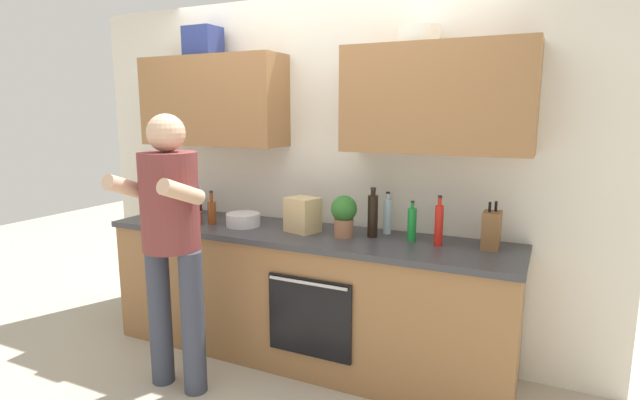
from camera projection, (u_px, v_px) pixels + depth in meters
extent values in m
plane|color=#B2A893|center=(303.00, 356.00, 3.48)|extent=(12.00, 12.00, 0.00)
cube|color=silver|center=(324.00, 174.00, 3.58)|extent=(4.00, 0.06, 2.50)
cube|color=olive|center=(213.00, 101.00, 3.67)|extent=(1.14, 0.32, 0.65)
cube|color=olive|center=(436.00, 99.00, 2.96)|extent=(1.14, 0.32, 0.65)
cylinder|color=silver|center=(419.00, 35.00, 2.95)|extent=(0.25, 0.25, 0.10)
cube|color=navy|center=(203.00, 42.00, 3.62)|extent=(0.24, 0.20, 0.21)
cube|color=olive|center=(302.00, 298.00, 3.40)|extent=(2.80, 0.60, 0.86)
cube|color=#38383D|center=(302.00, 235.00, 3.32)|extent=(2.84, 0.64, 0.04)
cube|color=black|center=(309.00, 318.00, 3.03)|extent=(0.56, 0.02, 0.50)
cylinder|color=silver|center=(307.00, 283.00, 2.97)|extent=(0.52, 0.02, 0.02)
cylinder|color=#383D4C|center=(160.00, 315.00, 3.08)|extent=(0.14, 0.14, 0.89)
cylinder|color=#383D4C|center=(193.00, 323.00, 2.97)|extent=(0.14, 0.14, 0.89)
cylinder|color=brown|center=(170.00, 201.00, 2.89)|extent=(0.34, 0.34, 0.58)
sphere|color=#D8AD8C|center=(166.00, 133.00, 2.82)|extent=(0.22, 0.22, 0.22)
cylinder|color=#D8AD8C|center=(128.00, 187.00, 2.86)|extent=(0.09, 0.31, 0.19)
cylinder|color=#D8AD8C|center=(182.00, 192.00, 2.69)|extent=(0.09, 0.31, 0.19)
cylinder|color=black|center=(373.00, 216.00, 3.17)|extent=(0.07, 0.07, 0.27)
cylinder|color=black|center=(373.00, 193.00, 3.14)|extent=(0.03, 0.03, 0.03)
cylinder|color=black|center=(373.00, 189.00, 3.14)|extent=(0.04, 0.04, 0.02)
cylinder|color=#8C4C14|center=(170.00, 208.00, 3.67)|extent=(0.08, 0.08, 0.19)
cylinder|color=#8C4C14|center=(170.00, 192.00, 3.65)|extent=(0.04, 0.04, 0.05)
cylinder|color=black|center=(169.00, 188.00, 3.64)|extent=(0.05, 0.05, 0.02)
cylinder|color=silver|center=(387.00, 216.00, 3.26)|extent=(0.05, 0.05, 0.23)
cylinder|color=silver|center=(388.00, 196.00, 3.23)|extent=(0.02, 0.02, 0.04)
cylinder|color=black|center=(388.00, 193.00, 3.23)|extent=(0.03, 0.03, 0.01)
cylinder|color=#471419|center=(197.00, 205.00, 3.89)|extent=(0.07, 0.07, 0.15)
cylinder|color=#471419|center=(197.00, 192.00, 3.87)|extent=(0.03, 0.03, 0.05)
cylinder|color=black|center=(197.00, 188.00, 3.86)|extent=(0.04, 0.04, 0.02)
cylinder|color=brown|center=(212.00, 213.00, 3.54)|extent=(0.06, 0.06, 0.17)
cylinder|color=brown|center=(211.00, 197.00, 3.52)|extent=(0.02, 0.02, 0.07)
cylinder|color=black|center=(211.00, 192.00, 3.51)|extent=(0.03, 0.03, 0.01)
cylinder|color=red|center=(439.00, 226.00, 2.97)|extent=(0.05, 0.05, 0.24)
cylinder|color=red|center=(440.00, 202.00, 2.94)|extent=(0.02, 0.02, 0.05)
cylinder|color=black|center=(440.00, 197.00, 2.94)|extent=(0.03, 0.03, 0.01)
cylinder|color=#198C33|center=(412.00, 225.00, 3.09)|extent=(0.06, 0.06, 0.20)
cylinder|color=#198C33|center=(412.00, 206.00, 3.06)|extent=(0.02, 0.02, 0.04)
cylinder|color=black|center=(413.00, 202.00, 3.06)|extent=(0.02, 0.02, 0.01)
cylinder|color=#BF4C47|center=(197.00, 218.00, 3.58)|extent=(0.07, 0.07, 0.08)
cylinder|color=#33598C|center=(177.00, 206.00, 4.00)|extent=(0.07, 0.07, 0.09)
cylinder|color=silver|center=(243.00, 220.00, 3.49)|extent=(0.24, 0.24, 0.09)
cube|color=brown|center=(491.00, 230.00, 2.90)|extent=(0.10, 0.14, 0.22)
cylinder|color=black|center=(490.00, 207.00, 2.86)|extent=(0.02, 0.02, 0.06)
cylinder|color=black|center=(496.00, 206.00, 2.88)|extent=(0.02, 0.02, 0.06)
cylinder|color=#9E6647|center=(344.00, 228.00, 3.19)|extent=(0.12, 0.12, 0.12)
sphere|color=#2D6B28|center=(344.00, 209.00, 3.16)|extent=(0.17, 0.17, 0.17)
cube|color=tan|center=(302.00, 215.00, 3.31)|extent=(0.24, 0.22, 0.23)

